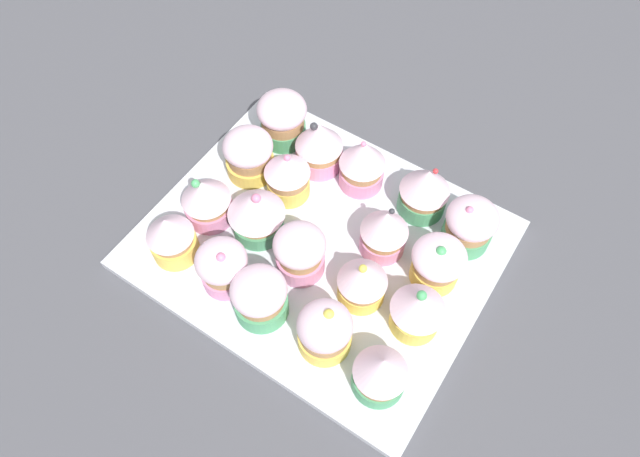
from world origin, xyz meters
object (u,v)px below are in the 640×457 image
Objects in this scene: cupcake_13 at (287,175)px; cupcake_15 at (171,237)px; cupcake_1 at (418,310)px; cupcake_3 at (470,224)px; cupcake_6 at (384,230)px; cupcake_0 at (381,372)px; cupcake_8 at (260,296)px; baking_tray at (320,244)px; cupcake_10 at (362,163)px; cupcake_16 at (206,199)px; cupcake_7 at (425,190)px; cupcake_18 at (282,118)px; cupcake_12 at (256,212)px; cupcake_2 at (438,263)px; cupcake_9 at (300,252)px; cupcake_4 at (325,330)px; cupcake_14 at (319,145)px; cupcake_5 at (362,280)px; cupcake_17 at (249,154)px; cupcake_11 at (223,266)px.

cupcake_15 is at bearing 157.22° from cupcake_13.
cupcake_1 reaches higher than cupcake_3.
cupcake_0 is at bearing -151.24° from cupcake_6.
cupcake_3 is 25.33cm from cupcake_8.
cupcake_6 reaches higher than baking_tray.
baking_tray is 11.58cm from cupcake_8.
cupcake_1 reaches higher than cupcake_15.
cupcake_16 is (-14.51, 12.72, -0.47)cm from cupcake_10.
cupcake_7 reaches higher than cupcake_18.
cupcake_12 is at bearing 120.08° from cupcake_3.
cupcake_2 is 30.11cm from cupcake_15.
cupcake_9 is at bearing -139.05° from cupcake_18.
cupcake_1 is 1.00× the size of cupcake_4.
cupcake_0 is 1.01× the size of cupcake_15.
cupcake_7 is at bearing -85.40° from cupcake_14.
cupcake_0 is at bearing -134.69° from cupcake_14.
cupcake_10 is at bearing 35.19° from cupcake_0.
cupcake_9 is at bearing 96.26° from cupcake_5.
cupcake_16 is at bearing 92.56° from cupcake_1.
cupcake_9 is (6.85, 14.38, 0.11)cm from cupcake_0.
cupcake_7 is at bearing 17.04° from cupcake_0.
cupcake_15 is 1.02× the size of cupcake_17.
cupcake_15 is (-20.28, 6.77, -0.33)cm from cupcake_14.
cupcake_6 is 24.25cm from cupcake_15.
cupcake_14 is 1.10× the size of cupcake_16.
baking_tray is at bearing 0.12° from cupcake_9.
cupcake_0 is 0.97× the size of cupcake_13.
cupcake_14 is at bearing 25.45° from cupcake_9.
cupcake_10 is (13.27, 14.85, 0.31)cm from cupcake_1.
cupcake_6 reaches higher than cupcake_18.
cupcake_15 is at bearing 148.23° from cupcake_10.
cupcake_9 is 1.04× the size of cupcake_17.
cupcake_5 is at bearing -71.10° from cupcake_15.
cupcake_17 is at bearing 0.02° from cupcake_16.
cupcake_3 is 1.00× the size of cupcake_9.
cupcake_3 is at bearing -59.92° from cupcake_12.
cupcake_8 is 0.85× the size of cupcake_10.
cupcake_1 is 1.00× the size of cupcake_13.
baking_tray is 5.53× the size of cupcake_4.
cupcake_1 is 27.60cm from cupcake_16.
cupcake_7 is at bearing -8.86° from cupcake_6.
cupcake_6 reaches higher than cupcake_2.
cupcake_4 is 0.96× the size of cupcake_7.
cupcake_3 is at bearing -26.99° from cupcake_5.
cupcake_12 reaches higher than cupcake_9.
cupcake_5 reaches higher than cupcake_8.
cupcake_4 is 0.92× the size of cupcake_14.
cupcake_12 reaches higher than cupcake_3.
cupcake_7 is 1.11× the size of cupcake_17.
cupcake_11 is 22.21cm from cupcake_18.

